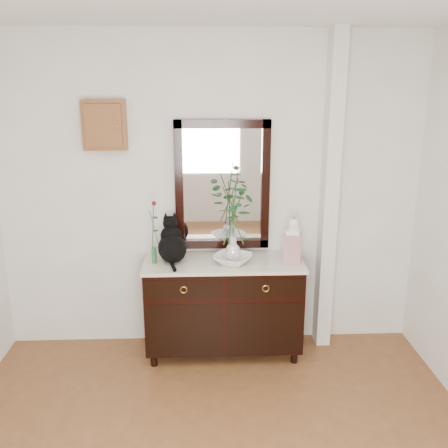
{
  "coord_description": "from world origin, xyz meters",
  "views": [
    {
      "loc": [
        -0.06,
        -2.17,
        2.3
      ],
      "look_at": [
        0.1,
        1.63,
        1.2
      ],
      "focal_mm": 40.0,
      "sensor_mm": 36.0,
      "label": 1
    }
  ],
  "objects_px": {
    "cat": "(172,239)",
    "ginger_jar": "(293,239)",
    "sideboard": "(224,302)",
    "lotus_bowl": "(233,259)"
  },
  "relations": [
    {
      "from": "sideboard",
      "to": "lotus_bowl",
      "type": "distance_m",
      "value": 0.42
    },
    {
      "from": "cat",
      "to": "lotus_bowl",
      "type": "relative_size",
      "value": 1.26
    },
    {
      "from": "ginger_jar",
      "to": "lotus_bowl",
      "type": "bearing_deg",
      "value": -176.86
    },
    {
      "from": "cat",
      "to": "ginger_jar",
      "type": "xyz_separation_m",
      "value": [
        0.99,
        -0.05,
        0.0
      ]
    },
    {
      "from": "sideboard",
      "to": "cat",
      "type": "height_order",
      "value": "cat"
    },
    {
      "from": "sideboard",
      "to": "ginger_jar",
      "type": "relative_size",
      "value": 3.48
    },
    {
      "from": "cat",
      "to": "ginger_jar",
      "type": "height_order",
      "value": "ginger_jar"
    },
    {
      "from": "sideboard",
      "to": "ginger_jar",
      "type": "bearing_deg",
      "value": -3.22
    },
    {
      "from": "sideboard",
      "to": "cat",
      "type": "bearing_deg",
      "value": 178.11
    },
    {
      "from": "sideboard",
      "to": "ginger_jar",
      "type": "xyz_separation_m",
      "value": [
        0.57,
        -0.03,
        0.57
      ]
    }
  ]
}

